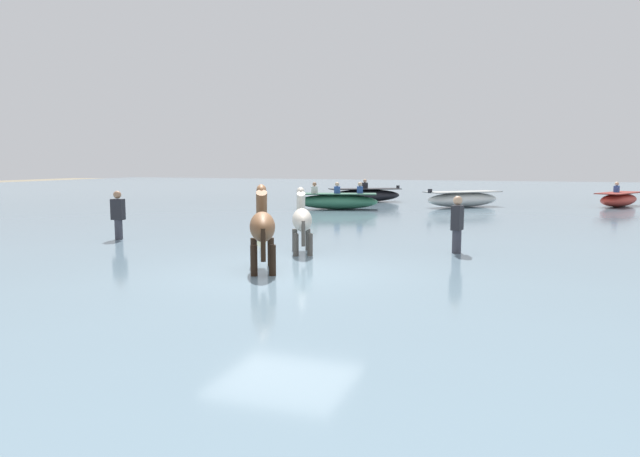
# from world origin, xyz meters

# --- Properties ---
(ground_plane) EXTENTS (120.00, 120.00, 0.00)m
(ground_plane) POSITION_xyz_m (0.00, 0.00, 0.00)
(ground_plane) COLOR #756B56
(water_surface) EXTENTS (90.00, 90.00, 0.37)m
(water_surface) POSITION_xyz_m (0.00, 10.00, 0.18)
(water_surface) COLOR slate
(water_surface) RESTS_ON ground
(horse_lead_bay) EXTENTS (1.06, 1.72, 1.93)m
(horse_lead_bay) POSITION_xyz_m (-0.40, -0.10, 1.14)
(horse_lead_bay) COLOR brown
(horse_lead_bay) RESTS_ON ground
(horse_trailing_pinto) EXTENTS (0.93, 1.61, 1.79)m
(horse_trailing_pinto) POSITION_xyz_m (-0.47, 2.10, 1.06)
(horse_trailing_pinto) COLOR beige
(horse_trailing_pinto) RESTS_ON ground
(boat_far_offshore) EXTENTS (3.73, 2.98, 1.16)m
(boat_far_offshore) POSITION_xyz_m (-3.36, 18.43, 0.71)
(boat_far_offshore) COLOR black
(boat_far_offshore) RESTS_ON water_surface
(boat_far_inshore) EXTENTS (3.51, 3.38, 0.84)m
(boat_far_inshore) POSITION_xyz_m (1.64, 16.69, 0.72)
(boat_far_inshore) COLOR silver
(boat_far_inshore) RESTS_ON water_surface
(boat_near_starboard) EXTENTS (3.65, 2.04, 1.16)m
(boat_near_starboard) POSITION_xyz_m (-3.31, 13.61, 0.72)
(boat_near_starboard) COLOR #337556
(boat_near_starboard) RESTS_ON water_surface
(boat_mid_outer) EXTENTS (2.46, 3.38, 1.11)m
(boat_mid_outer) POSITION_xyz_m (8.32, 19.34, 0.69)
(boat_mid_outer) COLOR #BC382D
(boat_mid_outer) RESTS_ON water_surface
(person_spectator_far) EXTENTS (0.34, 0.23, 1.63)m
(person_spectator_far) POSITION_xyz_m (-5.75, 2.54, 0.87)
(person_spectator_far) COLOR #383842
(person_spectator_far) RESTS_ON ground
(person_onlooker_right) EXTENTS (0.26, 0.35, 1.63)m
(person_onlooker_right) POSITION_xyz_m (2.79, 3.14, 0.87)
(person_onlooker_right) COLOR #383842
(person_onlooker_right) RESTS_ON ground
(channel_buoy) EXTENTS (0.35, 0.35, 0.82)m
(channel_buoy) POSITION_xyz_m (-2.74, 4.74, 0.55)
(channel_buoy) COLOR yellow
(channel_buoy) RESTS_ON water_surface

